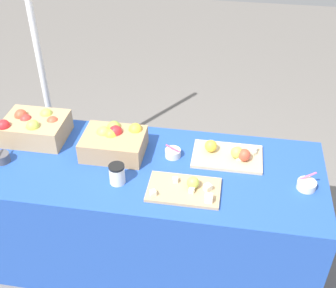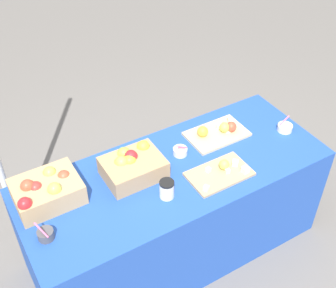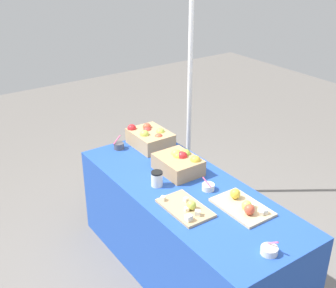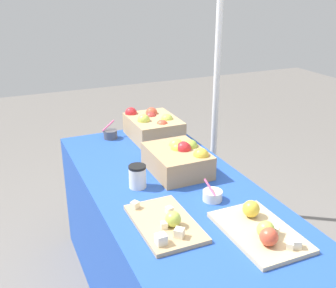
{
  "view_description": "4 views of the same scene",
  "coord_description": "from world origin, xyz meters",
  "px_view_note": "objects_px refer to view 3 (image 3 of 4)",
  "views": [
    {
      "loc": [
        0.39,
        -1.84,
        2.29
      ],
      "look_at": [
        0.08,
        0.07,
        0.85
      ],
      "focal_mm": 47.12,
      "sensor_mm": 36.0,
      "label": 1
    },
    {
      "loc": [
        -1.02,
        -1.63,
        2.58
      ],
      "look_at": [
        -0.05,
        0.01,
        0.96
      ],
      "focal_mm": 47.47,
      "sensor_mm": 36.0,
      "label": 2
    },
    {
      "loc": [
        2.11,
        -1.62,
        2.37
      ],
      "look_at": [
        -0.19,
        -0.03,
        1.02
      ],
      "focal_mm": 46.69,
      "sensor_mm": 36.0,
      "label": 3
    },
    {
      "loc": [
        1.51,
        -0.73,
        1.67
      ],
      "look_at": [
        -0.2,
        0.02,
        0.92
      ],
      "focal_mm": 43.95,
      "sensor_mm": 36.0,
      "label": 4
    }
  ],
  "objects_px": {
    "sample_bowl_far": "(208,187)",
    "tent_pole": "(190,93)",
    "cutting_board_back": "(243,206)",
    "sample_bowl_mid": "(119,146)",
    "sample_bowl_near": "(269,250)",
    "apple_crate_middle": "(179,163)",
    "apple_crate_left": "(150,138)",
    "cutting_board_front": "(186,208)",
    "coffee_cup": "(157,179)"
  },
  "relations": [
    {
      "from": "sample_bowl_far",
      "to": "tent_pole",
      "type": "distance_m",
      "value": 1.2
    },
    {
      "from": "cutting_board_back",
      "to": "sample_bowl_mid",
      "type": "height_order",
      "value": "sample_bowl_mid"
    },
    {
      "from": "cutting_board_back",
      "to": "sample_bowl_near",
      "type": "relative_size",
      "value": 3.97
    },
    {
      "from": "apple_crate_middle",
      "to": "apple_crate_left",
      "type": "bearing_deg",
      "value": 173.28
    },
    {
      "from": "cutting_board_front",
      "to": "cutting_board_back",
      "type": "height_order",
      "value": "cutting_board_back"
    },
    {
      "from": "apple_crate_middle",
      "to": "cutting_board_back",
      "type": "xyz_separation_m",
      "value": [
        0.65,
        0.05,
        -0.05
      ]
    },
    {
      "from": "apple_crate_left",
      "to": "cutting_board_front",
      "type": "relative_size",
      "value": 0.96
    },
    {
      "from": "cutting_board_back",
      "to": "coffee_cup",
      "type": "distance_m",
      "value": 0.64
    },
    {
      "from": "sample_bowl_mid",
      "to": "tent_pole",
      "type": "height_order",
      "value": "tent_pole"
    },
    {
      "from": "cutting_board_back",
      "to": "coffee_cup",
      "type": "relative_size",
      "value": 3.49
    },
    {
      "from": "cutting_board_back",
      "to": "apple_crate_left",
      "type": "bearing_deg",
      "value": 179.38
    },
    {
      "from": "tent_pole",
      "to": "apple_crate_middle",
      "type": "bearing_deg",
      "value": -42.18
    },
    {
      "from": "cutting_board_back",
      "to": "sample_bowl_far",
      "type": "distance_m",
      "value": 0.32
    },
    {
      "from": "sample_bowl_far",
      "to": "sample_bowl_near",
      "type": "bearing_deg",
      "value": -11.85
    },
    {
      "from": "tent_pole",
      "to": "apple_crate_left",
      "type": "bearing_deg",
      "value": -73.1
    },
    {
      "from": "sample_bowl_mid",
      "to": "cutting_board_front",
      "type": "bearing_deg",
      "value": -4.32
    },
    {
      "from": "cutting_board_back",
      "to": "sample_bowl_far",
      "type": "height_order",
      "value": "sample_bowl_far"
    },
    {
      "from": "cutting_board_front",
      "to": "sample_bowl_near",
      "type": "relative_size",
      "value": 3.8
    },
    {
      "from": "cutting_board_back",
      "to": "coffee_cup",
      "type": "bearing_deg",
      "value": -152.06
    },
    {
      "from": "cutting_board_front",
      "to": "cutting_board_back",
      "type": "bearing_deg",
      "value": 57.25
    },
    {
      "from": "sample_bowl_near",
      "to": "cutting_board_back",
      "type": "bearing_deg",
      "value": 155.37
    },
    {
      "from": "sample_bowl_near",
      "to": "coffee_cup",
      "type": "bearing_deg",
      "value": -173.41
    },
    {
      "from": "apple_crate_left",
      "to": "coffee_cup",
      "type": "xyz_separation_m",
      "value": [
        0.58,
        -0.31,
        -0.02
      ]
    },
    {
      "from": "apple_crate_left",
      "to": "coffee_cup",
      "type": "relative_size",
      "value": 3.21
    },
    {
      "from": "cutting_board_back",
      "to": "coffee_cup",
      "type": "xyz_separation_m",
      "value": [
        -0.57,
        -0.3,
        0.03
      ]
    },
    {
      "from": "apple_crate_middle",
      "to": "sample_bowl_mid",
      "type": "relative_size",
      "value": 3.25
    },
    {
      "from": "apple_crate_middle",
      "to": "sample_bowl_near",
      "type": "distance_m",
      "value": 1.07
    },
    {
      "from": "sample_bowl_far",
      "to": "coffee_cup",
      "type": "xyz_separation_m",
      "value": [
        -0.25,
        -0.26,
        0.03
      ]
    },
    {
      "from": "apple_crate_middle",
      "to": "sample_bowl_far",
      "type": "bearing_deg",
      "value": 1.71
    },
    {
      "from": "apple_crate_left",
      "to": "apple_crate_middle",
      "type": "bearing_deg",
      "value": -6.72
    },
    {
      "from": "apple_crate_middle",
      "to": "tent_pole",
      "type": "xyz_separation_m",
      "value": [
        -0.66,
        0.6,
        0.25
      ]
    },
    {
      "from": "cutting_board_back",
      "to": "sample_bowl_mid",
      "type": "xyz_separation_m",
      "value": [
        -1.25,
        -0.24,
        0.0
      ]
    },
    {
      "from": "coffee_cup",
      "to": "tent_pole",
      "type": "bearing_deg",
      "value": 131.11
    },
    {
      "from": "cutting_board_back",
      "to": "apple_crate_middle",
      "type": "bearing_deg",
      "value": -175.94
    },
    {
      "from": "apple_crate_middle",
      "to": "tent_pole",
      "type": "bearing_deg",
      "value": 137.82
    },
    {
      "from": "sample_bowl_near",
      "to": "coffee_cup",
      "type": "relative_size",
      "value": 0.88
    },
    {
      "from": "coffee_cup",
      "to": "sample_bowl_mid",
      "type": "bearing_deg",
      "value": 174.47
    },
    {
      "from": "sample_bowl_mid",
      "to": "apple_crate_middle",
      "type": "bearing_deg",
      "value": 17.59
    },
    {
      "from": "cutting_board_front",
      "to": "sample_bowl_mid",
      "type": "xyz_separation_m",
      "value": [
        -1.05,
        0.08,
        0.01
      ]
    },
    {
      "from": "cutting_board_front",
      "to": "sample_bowl_far",
      "type": "height_order",
      "value": "sample_bowl_far"
    },
    {
      "from": "cutting_board_back",
      "to": "tent_pole",
      "type": "height_order",
      "value": "tent_pole"
    },
    {
      "from": "apple_crate_left",
      "to": "tent_pole",
      "type": "xyz_separation_m",
      "value": [
        -0.16,
        0.54,
        0.25
      ]
    },
    {
      "from": "apple_crate_middle",
      "to": "tent_pole",
      "type": "height_order",
      "value": "tent_pole"
    },
    {
      "from": "apple_crate_left",
      "to": "sample_bowl_near",
      "type": "height_order",
      "value": "apple_crate_left"
    },
    {
      "from": "sample_bowl_near",
      "to": "sample_bowl_far",
      "type": "height_order",
      "value": "same"
    },
    {
      "from": "apple_crate_left",
      "to": "tent_pole",
      "type": "bearing_deg",
      "value": 106.9
    },
    {
      "from": "apple_crate_left",
      "to": "sample_bowl_mid",
      "type": "relative_size",
      "value": 3.38
    },
    {
      "from": "apple_crate_left",
      "to": "cutting_board_back",
      "type": "height_order",
      "value": "apple_crate_left"
    },
    {
      "from": "cutting_board_front",
      "to": "sample_bowl_near",
      "type": "distance_m",
      "value": 0.63
    },
    {
      "from": "sample_bowl_far",
      "to": "sample_bowl_mid",
      "type": "bearing_deg",
      "value": -167.96
    }
  ]
}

